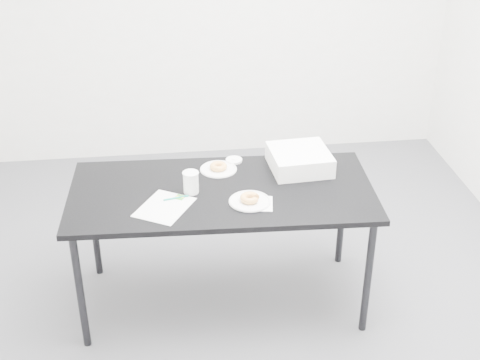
{
  "coord_description": "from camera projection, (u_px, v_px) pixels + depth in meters",
  "views": [
    {
      "loc": [
        -0.29,
        -3.1,
        2.56
      ],
      "look_at": [
        0.09,
        0.02,
        0.81
      ],
      "focal_mm": 50.0,
      "sensor_mm": 36.0,
      "label": 1
    }
  ],
  "objects": [
    {
      "name": "table",
      "position": [
        222.0,
        199.0,
        3.65
      ],
      "size": [
        1.68,
        0.84,
        0.75
      ],
      "rotation": [
        0.0,
        0.0,
        -0.04
      ],
      "color": "black",
      "rests_on": "floor"
    },
    {
      "name": "logo_patch",
      "position": [
        180.0,
        197.0,
        3.54
      ],
      "size": [
        0.06,
        0.06,
        0.0
      ],
      "primitive_type": "cube",
      "rotation": [
        0.0,
        0.0,
        -0.53
      ],
      "color": "green",
      "rests_on": "scorecard"
    },
    {
      "name": "plate_near",
      "position": [
        250.0,
        201.0,
        3.5
      ],
      "size": [
        0.22,
        0.22,
        0.01
      ],
      "primitive_type": "cylinder",
      "color": "silver",
      "rests_on": "napkin"
    },
    {
      "name": "bakery_box",
      "position": [
        300.0,
        160.0,
        3.81
      ],
      "size": [
        0.35,
        0.35,
        0.11
      ],
      "primitive_type": "cube",
      "rotation": [
        0.0,
        0.0,
        0.07
      ],
      "color": "white",
      "rests_on": "table"
    },
    {
      "name": "pen",
      "position": [
        176.0,
        198.0,
        3.53
      ],
      "size": [
        0.14,
        0.04,
        0.01
      ],
      "primitive_type": "cylinder",
      "rotation": [
        0.0,
        1.57,
        0.23
      ],
      "color": "#0B806D",
      "rests_on": "scorecard"
    },
    {
      "name": "scorecard",
      "position": [
        164.0,
        207.0,
        3.46
      ],
      "size": [
        0.35,
        0.37,
        0.0
      ],
      "primitive_type": "cube",
      "rotation": [
        0.0,
        0.0,
        -0.53
      ],
      "color": "white",
      "rests_on": "table"
    },
    {
      "name": "floor",
      "position": [
        225.0,
        301.0,
        3.97
      ],
      "size": [
        4.0,
        4.0,
        0.0
      ],
      "primitive_type": "plane",
      "color": "#49494E",
      "rests_on": "ground"
    },
    {
      "name": "donut_near",
      "position": [
        250.0,
        198.0,
        3.49
      ],
      "size": [
        0.13,
        0.13,
        0.03
      ],
      "primitive_type": "torus",
      "rotation": [
        0.0,
        0.0,
        -0.3
      ],
      "color": "gold",
      "rests_on": "plate_near"
    },
    {
      "name": "coffee_cup",
      "position": [
        191.0,
        182.0,
        3.56
      ],
      "size": [
        0.08,
        0.08,
        0.12
      ],
      "primitive_type": "cylinder",
      "color": "white",
      "rests_on": "table"
    },
    {
      "name": "donut_far",
      "position": [
        218.0,
        166.0,
        3.81
      ],
      "size": [
        0.11,
        0.11,
        0.03
      ],
      "primitive_type": "torus",
      "rotation": [
        0.0,
        0.0,
        0.12
      ],
      "color": "gold",
      "rests_on": "plate_far"
    },
    {
      "name": "napkin",
      "position": [
        258.0,
        204.0,
        3.49
      ],
      "size": [
        0.18,
        0.18,
        0.0
      ],
      "primitive_type": "cube",
      "rotation": [
        0.0,
        0.0,
        -0.16
      ],
      "color": "white",
      "rests_on": "table"
    },
    {
      "name": "plate_far",
      "position": [
        218.0,
        169.0,
        3.82
      ],
      "size": [
        0.21,
        0.21,
        0.01
      ],
      "primitive_type": "cylinder",
      "color": "silver",
      "rests_on": "table"
    },
    {
      "name": "cup_lid",
      "position": [
        234.0,
        160.0,
        3.91
      ],
      "size": [
        0.1,
        0.1,
        0.01
      ],
      "primitive_type": "cylinder",
      "color": "white",
      "rests_on": "table"
    }
  ]
}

